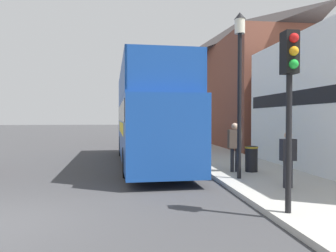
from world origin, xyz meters
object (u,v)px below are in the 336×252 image
litter_bin (251,158)px  lamp_post_nearest (240,66)px  parked_car_ahead_of_bus (151,137)px  tour_bus (148,123)px  traffic_signal (290,80)px  lamp_post_second (181,97)px  pedestrian_nearest (288,154)px  lamp_post_third (164,104)px  pedestrian_second (235,142)px

litter_bin → lamp_post_nearest: bearing=-126.3°
parked_car_ahead_of_bus → tour_bus: bearing=-94.7°
tour_bus → traffic_signal: 8.92m
tour_bus → lamp_post_second: 5.39m
pedestrian_nearest → lamp_post_nearest: size_ratio=0.30×
lamp_post_nearest → litter_bin: (0.89, 1.21, -3.09)m
lamp_post_nearest → lamp_post_third: 18.81m
traffic_signal → litter_bin: (1.21, 5.00, -2.20)m
tour_bus → pedestrian_second: bearing=-53.2°
tour_bus → pedestrian_nearest: bearing=-63.6°
parked_car_ahead_of_bus → litter_bin: 11.87m
pedestrian_second → lamp_post_nearest: lamp_post_nearest is taller
parked_car_ahead_of_bus → lamp_post_second: bearing=-64.5°
lamp_post_second → litter_bin: 8.71m
parked_car_ahead_of_bus → litter_bin: size_ratio=4.36×
lamp_post_second → lamp_post_third: bearing=89.3°
lamp_post_nearest → lamp_post_third: lamp_post_nearest is taller
tour_bus → litter_bin: size_ratio=12.43×
parked_car_ahead_of_bus → traffic_signal: size_ratio=1.08×
tour_bus → pedestrian_second: tour_bus is taller
pedestrian_nearest → lamp_post_second: 11.22m
tour_bus → pedestrian_nearest: size_ratio=7.28×
traffic_signal → lamp_post_second: lamp_post_second is taller
lamp_post_second → pedestrian_second: bearing=-86.3°
pedestrian_nearest → lamp_post_nearest: bearing=118.7°
tour_bus → traffic_signal: size_ratio=3.09×
pedestrian_second → litter_bin: 0.84m
lamp_post_nearest → pedestrian_second: bearing=77.4°
pedestrian_nearest → pedestrian_second: bearing=101.5°
traffic_signal → pedestrian_nearest: bearing=62.8°
parked_car_ahead_of_bus → traffic_signal: 16.76m
parked_car_ahead_of_bus → lamp_post_nearest: size_ratio=0.75×
pedestrian_nearest → lamp_post_nearest: (-0.84, 1.54, 2.64)m
pedestrian_nearest → lamp_post_second: bearing=95.7°
tour_bus → lamp_post_second: (2.33, 4.62, 1.52)m
litter_bin → pedestrian_second: bearing=177.2°
tour_bus → lamp_post_third: 14.31m
parked_car_ahead_of_bus → lamp_post_second: lamp_post_second is taller
pedestrian_second → lamp_post_second: size_ratio=0.38×
litter_bin → tour_bus: bearing=134.1°
parked_car_ahead_of_bus → traffic_signal: (1.47, -16.56, 2.09)m
parked_car_ahead_of_bus → pedestrian_second: 11.72m
lamp_post_third → litter_bin: bearing=-86.7°
pedestrian_nearest → traffic_signal: 3.08m
pedestrian_second → traffic_signal: (-0.59, -5.03, 1.63)m
pedestrian_nearest → traffic_signal: bearing=-117.2°
traffic_signal → tour_bus: bearing=104.7°
lamp_post_nearest → lamp_post_third: (-0.13, 18.80, -0.39)m
lamp_post_second → lamp_post_third: size_ratio=1.01×
traffic_signal → lamp_post_second: 13.20m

